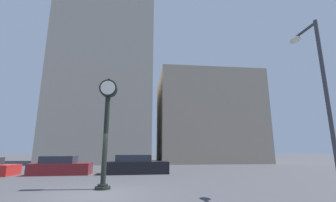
{
  "coord_description": "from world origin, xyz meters",
  "views": [
    {
      "loc": [
        1.8,
        -9.8,
        1.73
      ],
      "look_at": [
        4.07,
        10.8,
        6.27
      ],
      "focal_mm": 24.0,
      "sensor_mm": 36.0,
      "label": 1
    }
  ],
  "objects_px": {
    "car_maroon": "(61,167)",
    "street_lamp_right": "(316,79)",
    "street_clock": "(107,119)",
    "car_black": "(136,166)"
  },
  "relations": [
    {
      "from": "street_clock",
      "to": "car_maroon",
      "type": "height_order",
      "value": "street_clock"
    },
    {
      "from": "car_maroon",
      "to": "street_lamp_right",
      "type": "height_order",
      "value": "street_lamp_right"
    },
    {
      "from": "car_black",
      "to": "street_lamp_right",
      "type": "bearing_deg",
      "value": -58.07
    },
    {
      "from": "street_clock",
      "to": "car_black",
      "type": "xyz_separation_m",
      "value": [
        1.27,
        6.7,
        -2.59
      ]
    },
    {
      "from": "street_clock",
      "to": "car_maroon",
      "type": "distance_m",
      "value": 8.3
    },
    {
      "from": "car_maroon",
      "to": "car_black",
      "type": "bearing_deg",
      "value": -2.3
    },
    {
      "from": "car_maroon",
      "to": "car_black",
      "type": "xyz_separation_m",
      "value": [
        5.41,
        0.0,
        0.04
      ]
    },
    {
      "from": "car_maroon",
      "to": "street_clock",
      "type": "bearing_deg",
      "value": -60.61
    },
    {
      "from": "car_black",
      "to": "street_clock",
      "type": "bearing_deg",
      "value": -103.57
    },
    {
      "from": "car_maroon",
      "to": "street_lamp_right",
      "type": "distance_m",
      "value": 16.54
    }
  ]
}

